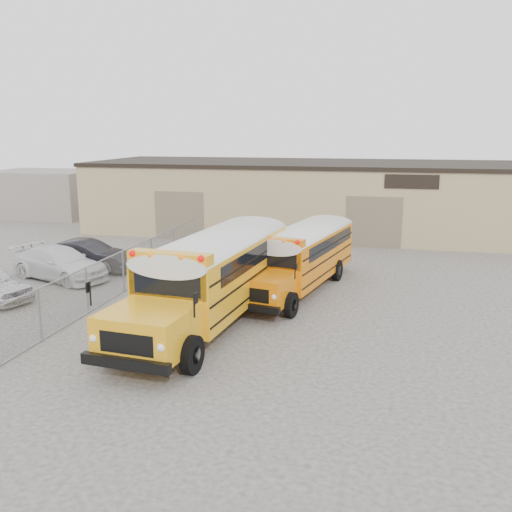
% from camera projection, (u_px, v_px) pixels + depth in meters
% --- Properties ---
extents(ground, '(120.00, 120.00, 0.00)m').
position_uv_depth(ground, '(243.00, 326.00, 20.10)').
color(ground, '#43403D').
rests_on(ground, ground).
extents(warehouse, '(30.20, 10.20, 4.67)m').
position_uv_depth(warehouse, '(316.00, 196.00, 38.60)').
color(warehouse, tan).
rests_on(warehouse, ground).
extents(chainlink_fence, '(0.07, 18.07, 1.81)m').
position_uv_depth(chainlink_fence, '(123.00, 271.00, 24.10)').
color(chainlink_fence, gray).
rests_on(chainlink_fence, ground).
extents(distant_building_left, '(8.00, 6.00, 3.60)m').
position_uv_depth(distant_building_left, '(45.00, 193.00, 45.54)').
color(distant_building_left, gray).
rests_on(distant_building_left, ground).
extents(school_bus_left, '(3.91, 11.17, 3.21)m').
position_uv_depth(school_bus_left, '(269.00, 238.00, 26.50)').
color(school_bus_left, orange).
rests_on(school_bus_left, ground).
extents(school_bus_right, '(4.08, 9.65, 2.75)m').
position_uv_depth(school_bus_right, '(338.00, 232.00, 29.59)').
color(school_bus_right, orange).
rests_on(school_bus_right, ground).
extents(tarp_bundle, '(1.36, 1.28, 1.68)m').
position_uv_depth(tarp_bundle, '(204.00, 306.00, 19.53)').
color(tarp_bundle, black).
rests_on(tarp_bundle, ground).
extents(car_white, '(5.54, 3.70, 1.49)m').
position_uv_depth(car_white, '(60.00, 263.00, 26.27)').
color(car_white, silver).
rests_on(car_white, ground).
extents(car_dark, '(4.64, 1.65, 1.52)m').
position_uv_depth(car_dark, '(86.00, 256.00, 27.75)').
color(car_dark, black).
rests_on(car_dark, ground).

